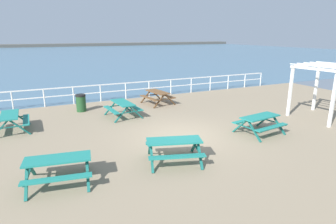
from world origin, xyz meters
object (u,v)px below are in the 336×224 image
picnic_table_far_left (123,106)px  litter_bin (81,103)px  picnic_table_near_left (174,145)px  picnic_table_far_right (158,94)px  lattice_pergola (326,79)px  picnic_table_seaward (260,120)px  picnic_table_near_right (58,164)px  picnic_table_mid_centre (10,119)px

picnic_table_far_left → litter_bin: bearing=36.7°
picnic_table_near_left → picnic_table_far_left: (0.00, 5.88, 0.00)m
picnic_table_far_left → picnic_table_far_right: 3.25m
picnic_table_far_left → litter_bin: litter_bin is taller
lattice_pergola → picnic_table_far_right: bearing=129.7°
picnic_table_far_left → picnic_table_seaward: same height
picnic_table_near_right → picnic_table_far_right: size_ratio=1.01×
picnic_table_far_right → picnic_table_seaward: same height
picnic_table_near_left → picnic_table_seaward: (4.54, 0.93, 0.00)m
picnic_table_seaward → litter_bin: (-6.31, 6.98, -0.10)m
picnic_table_near_right → picnic_table_far_left: same height
picnic_table_near_right → lattice_pergola: size_ratio=0.73×
picnic_table_far_left → litter_bin: size_ratio=2.02×
picnic_table_mid_centre → picnic_table_far_left: bearing=-89.3°
picnic_table_near_left → picnic_table_seaward: 4.63m
picnic_table_seaward → litter_bin: bearing=124.1°
picnic_table_seaward → litter_bin: size_ratio=2.10×
picnic_table_far_left → picnic_table_seaward: 6.72m
picnic_table_near_left → picnic_table_far_left: size_ratio=1.13×
picnic_table_near_right → picnic_table_seaward: (8.13, 0.80, 0.00)m
picnic_table_seaward → lattice_pergola: lattice_pergola is taller
picnic_table_seaward → picnic_table_near_right: bearing=177.6°
picnic_table_mid_centre → litter_bin: 3.95m
picnic_table_far_right → lattice_pergola: lattice_pergola is taller
picnic_table_near_left → picnic_table_near_right: same height
picnic_table_far_left → picnic_table_mid_centre: bearing=86.7°
picnic_table_near_right → litter_bin: (1.82, 7.78, -0.10)m
picnic_table_far_right → picnic_table_near_left: bearing=152.1°
picnic_table_near_right → lattice_pergola: 12.78m
litter_bin → lattice_pergola: bearing=-31.0°
picnic_table_near_left → lattice_pergola: 9.26m
picnic_table_far_right → lattice_pergola: bearing=-143.2°
picnic_table_seaward → lattice_pergola: bearing=-1.9°
picnic_table_mid_centre → lattice_pergola: (14.14, -4.36, 1.41)m
picnic_table_mid_centre → picnic_table_near_left: bearing=-139.2°
picnic_table_far_left → picnic_table_far_right: (2.71, 1.80, 0.00)m
picnic_table_near_right → lattice_pergola: bearing=14.8°
picnic_table_mid_centre → picnic_table_far_left: (5.10, 0.12, 0.00)m
picnic_table_seaward → picnic_table_far_right: bearing=97.1°
picnic_table_near_left → litter_bin: litter_bin is taller
picnic_table_near_right → litter_bin: size_ratio=2.12×
picnic_table_near_right → picnic_table_mid_centre: (-1.50, 5.64, 0.00)m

